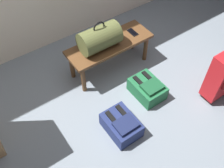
{
  "coord_description": "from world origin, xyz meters",
  "views": [
    {
      "loc": [
        -0.92,
        -1.09,
        2.3
      ],
      "look_at": [
        0.07,
        0.32,
        0.25
      ],
      "focal_mm": 41.24,
      "sensor_mm": 36.0,
      "label": 1
    }
  ],
  "objects_px": {
    "backpack_green": "(147,89)",
    "backpack_navy": "(121,125)",
    "duffel_bag_olive": "(100,38)",
    "cell_phone": "(133,32)",
    "bench": "(110,47)"
  },
  "relations": [
    {
      "from": "backpack_navy",
      "to": "backpack_green",
      "type": "distance_m",
      "value": 0.55
    },
    {
      "from": "duffel_bag_olive",
      "to": "cell_phone",
      "type": "height_order",
      "value": "duffel_bag_olive"
    },
    {
      "from": "backpack_green",
      "to": "backpack_navy",
      "type": "bearing_deg",
      "value": -157.67
    },
    {
      "from": "bench",
      "to": "duffel_bag_olive",
      "type": "height_order",
      "value": "duffel_bag_olive"
    },
    {
      "from": "duffel_bag_olive",
      "to": "cell_phone",
      "type": "bearing_deg",
      "value": -0.61
    },
    {
      "from": "bench",
      "to": "backpack_navy",
      "type": "xyz_separation_m",
      "value": [
        -0.41,
        -0.79,
        -0.24
      ]
    },
    {
      "from": "cell_phone",
      "to": "backpack_green",
      "type": "height_order",
      "value": "cell_phone"
    },
    {
      "from": "cell_phone",
      "to": "backpack_green",
      "type": "distance_m",
      "value": 0.69
    },
    {
      "from": "backpack_navy",
      "to": "duffel_bag_olive",
      "type": "bearing_deg",
      "value": 70.63
    },
    {
      "from": "cell_phone",
      "to": "backpack_navy",
      "type": "bearing_deg",
      "value": -132.87
    },
    {
      "from": "backpack_green",
      "to": "cell_phone",
      "type": "bearing_deg",
      "value": 69.2
    },
    {
      "from": "cell_phone",
      "to": "backpack_green",
      "type": "bearing_deg",
      "value": -110.8
    },
    {
      "from": "duffel_bag_olive",
      "to": "backpack_green",
      "type": "relative_size",
      "value": 1.16
    },
    {
      "from": "cell_phone",
      "to": "backpack_navy",
      "type": "height_order",
      "value": "cell_phone"
    },
    {
      "from": "duffel_bag_olive",
      "to": "backpack_navy",
      "type": "distance_m",
      "value": 0.94
    }
  ]
}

